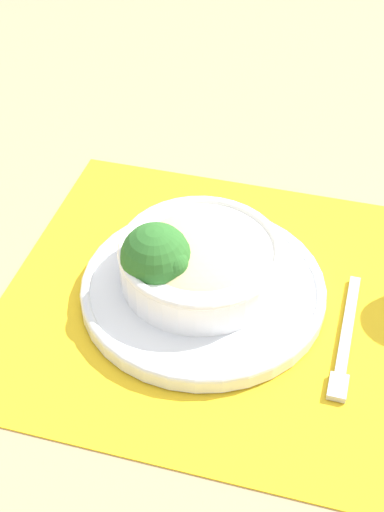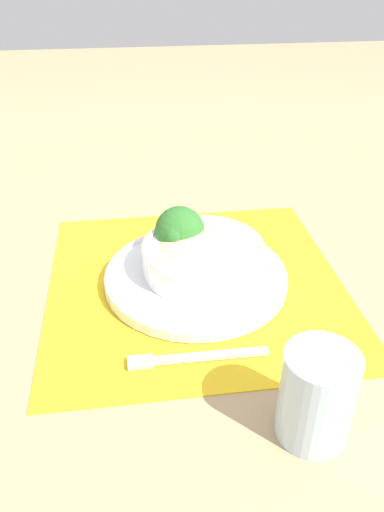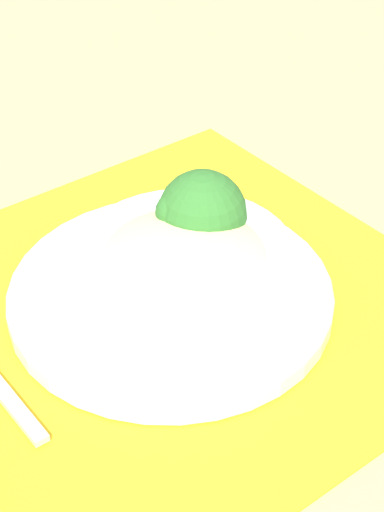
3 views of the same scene
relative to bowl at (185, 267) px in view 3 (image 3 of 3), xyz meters
The scene contains 7 objects.
ground_plane 0.05m from the bowl, 117.95° to the left, with size 4.00×4.00×0.00m, color tan.
placemat 0.05m from the bowl, 117.95° to the left, with size 0.46×0.46×0.00m.
plate 0.04m from the bowl, 117.95° to the left, with size 0.29×0.29×0.02m.
bowl is the anchor object (origin of this frame).
broccoli_floret 0.06m from the bowl, 36.57° to the left, with size 0.08×0.08×0.09m.
carrot_slice_near 0.07m from the bowl, 137.15° to the left, with size 0.05×0.05×0.01m.
carrot_slice_middle 0.07m from the bowl, 154.84° to the left, with size 0.05×0.05×0.01m.
Camera 3 is at (-0.34, -0.47, 0.50)m, focal length 60.00 mm.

